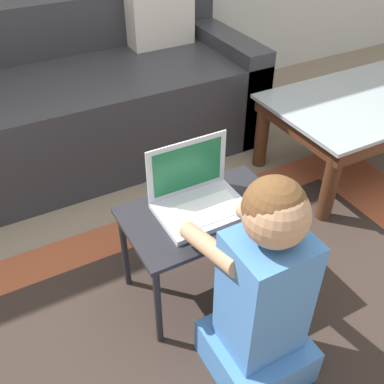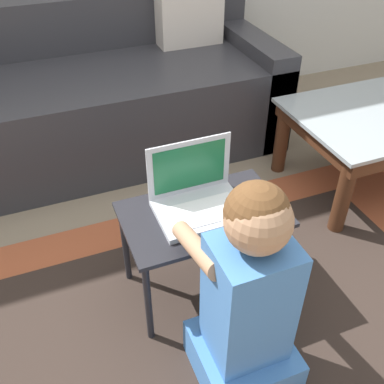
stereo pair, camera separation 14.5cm
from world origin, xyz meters
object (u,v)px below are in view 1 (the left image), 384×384
laptop (199,199)px  computer_mouse (258,195)px  person_seated (262,296)px  laptop_desk (204,222)px  coffee_table (382,104)px  couch (47,112)px

laptop → computer_mouse: 0.22m
laptop → person_seated: (-0.01, -0.40, -0.07)m
laptop_desk → person_seated: person_seated is taller
coffee_table → laptop_desk: (-1.24, -0.34, -0.00)m
couch → person_seated: 1.58m
laptop_desk → person_seated: size_ratio=0.73×
person_seated → laptop_desk: bearing=87.1°
laptop_desk → laptop: size_ratio=1.85×
coffee_table → computer_mouse: computer_mouse is taller
laptop → laptop_desk: bearing=-71.9°
laptop_desk → person_seated: 0.37m
laptop → computer_mouse: bearing=-14.8°
computer_mouse → laptop_desk: bearing=171.9°
couch → coffee_table: (1.51, -0.84, 0.05)m
coffee_table → person_seated: size_ratio=1.56×
coffee_table → person_seated: 1.45m
couch → computer_mouse: couch is taller
laptop_desk → person_seated: (-0.02, -0.37, 0.02)m
couch → computer_mouse: bearing=-68.9°
computer_mouse → person_seated: 0.41m
couch → computer_mouse: size_ratio=21.38×
laptop_desk → person_seated: bearing=-92.9°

